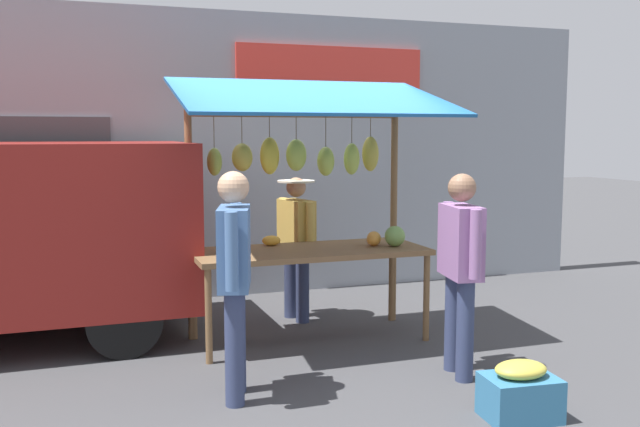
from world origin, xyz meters
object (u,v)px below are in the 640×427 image
Objects in this scene: shopper_in_striped_shirt at (460,260)px; vendor_with_sunhat at (296,238)px; shopper_with_shopping_bag at (234,268)px; produce_crate_near at (520,392)px; market_stall at (310,177)px.

vendor_with_sunhat is at bearing 28.67° from shopper_in_striped_shirt.
shopper_in_striped_shirt is 0.97× the size of shopper_with_shopping_bag.
shopper_in_striped_shirt is 3.11× the size of produce_crate_near.
market_stall reaches higher than produce_crate_near.
shopper_in_striped_shirt reaches higher than produce_crate_near.
market_stall is at bearing -72.41° from produce_crate_near.
market_stall is 1.47× the size of shopper_with_shopping_bag.
shopper_with_shopping_bag is (1.03, 1.32, -0.56)m from market_stall.
shopper_in_striped_shirt is 1.83m from shopper_with_shopping_bag.
produce_crate_near is at bearing -104.33° from shopper_with_shopping_bag.
produce_crate_near is (-0.74, 2.34, -1.37)m from market_stall.
market_stall is 1.76m from shopper_with_shopping_bag.
vendor_with_sunhat is at bearing -77.57° from produce_crate_near.
market_stall is at bearing 39.12° from shopper_in_striped_shirt.
market_stall is 1.73m from shopper_in_striped_shirt.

